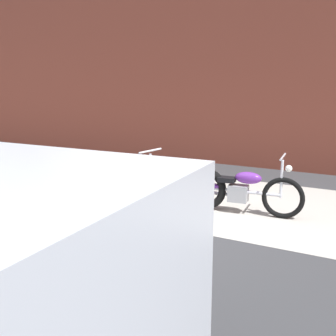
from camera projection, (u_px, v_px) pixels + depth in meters
name	position (u px, v px, depth m)	size (l,w,h in m)	color
ground_plane	(162.00, 226.00, 6.23)	(80.00, 80.00, 0.00)	#38383A
sidewalk_slab	(207.00, 198.00, 7.73)	(36.00, 3.50, 0.01)	#B2ADA3
brick_building_wall	(264.00, 61.00, 10.13)	(36.00, 0.50, 5.36)	brown
motorcycle_blue	(119.00, 179.00, 7.54)	(2.00, 0.65, 1.03)	black
motorcycle_purple	(234.00, 189.00, 6.82)	(2.00, 0.58, 1.03)	black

